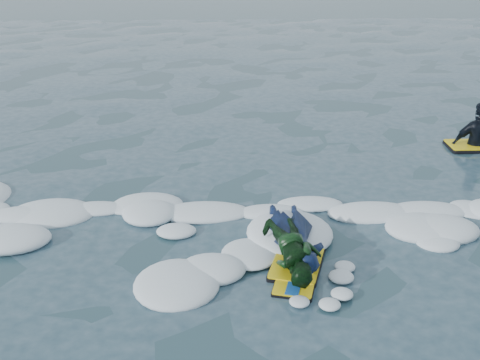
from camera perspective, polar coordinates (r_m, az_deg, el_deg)
name	(u,v)px	position (r m, az deg, el deg)	size (l,w,h in m)	color
ground	(268,264)	(7.70, 2.65, -7.96)	(120.00, 120.00, 0.00)	#183039
foam_band	(262,226)	(8.60, 2.12, -4.41)	(12.00, 3.10, 0.30)	white
prone_woman_unit	(296,240)	(7.81, 5.36, -5.69)	(0.89, 1.71, 0.43)	black
prone_child_unit	(295,254)	(7.41, 5.25, -7.05)	(0.73, 1.35, 0.51)	black
waiting_rider_unit	(478,147)	(12.42, 21.61, 2.94)	(1.17, 0.65, 1.76)	black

